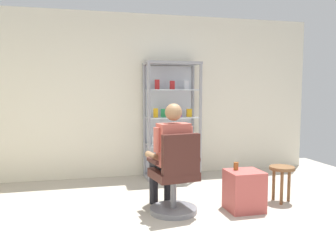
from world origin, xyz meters
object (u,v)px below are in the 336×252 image
seated_shopkeeper (170,152)px  storage_crate (244,191)px  tea_glass (236,166)px  wooden_stool (282,174)px  display_cabinet_main (171,119)px  office_chair (175,181)px

seated_shopkeeper → storage_crate: size_ratio=2.67×
storage_crate → tea_glass: size_ratio=5.16×
tea_glass → wooden_stool: tea_glass is taller
tea_glass → display_cabinet_main: bearing=101.0°
office_chair → storage_crate: office_chair is taller
office_chair → storage_crate: bearing=-5.3°
office_chair → tea_glass: size_ratio=10.25×
display_cabinet_main → storage_crate: (0.42, -1.86, -0.72)m
display_cabinet_main → wooden_stool: bearing=-58.5°
seated_shopkeeper → storage_crate: bearing=-15.5°
display_cabinet_main → seated_shopkeeper: size_ratio=1.47×
storage_crate → wooden_stool: (0.61, 0.17, 0.13)m
storage_crate → tea_glass: (-0.08, 0.07, 0.29)m
office_chair → wooden_stool: office_chair is taller
office_chair → seated_shopkeeper: 0.36m
storage_crate → display_cabinet_main: bearing=102.9°
office_chair → storage_crate: 0.85m
seated_shopkeeper → display_cabinet_main: bearing=75.0°
display_cabinet_main → seated_shopkeeper: 1.70m
wooden_stool → office_chair: bearing=-176.2°
office_chair → storage_crate: size_ratio=1.99×
display_cabinet_main → office_chair: bearing=-103.0°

